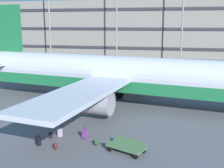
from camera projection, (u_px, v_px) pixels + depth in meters
name	position (u px, v px, depth m)	size (l,w,h in m)	color
ground_plane	(115.00, 99.00, 33.65)	(600.00, 600.00, 0.00)	#5B5B60
terminal_structure	(154.00, 28.00, 79.55)	(145.82, 14.91, 14.80)	gray
airliner	(123.00, 75.00, 31.45)	(39.98, 32.43, 11.04)	silver
light_mast_left	(49.00, 4.00, 70.34)	(1.80, 0.50, 23.35)	gray
light_mast_center_left	(117.00, 1.00, 66.45)	(1.80, 0.50, 24.18)	gray
light_mast_center_right	(183.00, 4.00, 63.26)	(1.80, 0.50, 22.53)	gray
suitcase_upright	(85.00, 134.00, 22.04)	(0.51, 0.33, 0.96)	#72388C
suitcase_laid_flat	(60.00, 133.00, 22.32)	(0.45, 0.42, 0.93)	gray
suitcase_red	(38.00, 140.00, 20.86)	(0.49, 0.45, 0.82)	black
backpack_small	(56.00, 146.00, 20.21)	(0.32, 0.39, 0.55)	maroon
backpack_navy	(96.00, 142.00, 20.86)	(0.33, 0.42, 0.53)	#264C26
backpack_orange	(51.00, 135.00, 22.14)	(0.42, 0.41, 0.57)	black
baggage_cart	(126.00, 146.00, 19.72)	(3.32, 2.15, 0.82)	#4C724C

